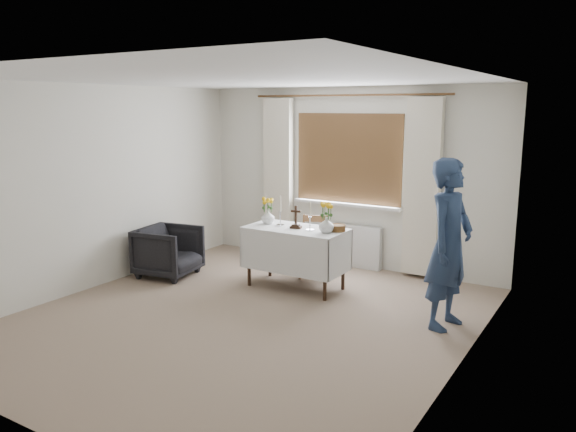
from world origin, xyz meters
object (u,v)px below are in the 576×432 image
object	(u,v)px
flower_vase_left	(268,217)
wooden_cross	(296,217)
altar_table	(296,258)
person	(449,244)
wooden_chair	(314,247)
flower_vase_right	(326,225)
armchair	(169,251)

from	to	relation	value
flower_vase_left	wooden_cross	bearing A→B (deg)	-6.92
altar_table	person	world-z (taller)	person
altar_table	wooden_chair	bearing A→B (deg)	94.11
person	flower_vase_right	bearing A→B (deg)	90.93
altar_table	wooden_chair	world-z (taller)	wooden_chair
altar_table	flower_vase_left	world-z (taller)	flower_vase_left
person	wooden_cross	xyz separation A→B (m)	(-1.95, 0.26, 0.04)
wooden_chair	person	world-z (taller)	person
wooden_chair	flower_vase_left	world-z (taller)	flower_vase_left
armchair	flower_vase_left	distance (m)	1.45
wooden_cross	flower_vase_left	bearing A→B (deg)	159.53
armchair	flower_vase_right	xyz separation A→B (m)	(2.14, 0.42, 0.52)
armchair	flower_vase_right	world-z (taller)	flower_vase_right
armchair	altar_table	bearing A→B (deg)	-84.21
wooden_chair	wooden_cross	distance (m)	0.74
wooden_chair	wooden_cross	bearing A→B (deg)	-105.89
armchair	wooden_cross	xyz separation A→B (m)	(1.71, 0.44, 0.57)
wooden_cross	armchair	bearing A→B (deg)	-178.96
armchair	person	xyz separation A→B (m)	(3.66, 0.18, 0.53)
flower_vase_left	person	bearing A→B (deg)	-7.50
wooden_cross	flower_vase_left	xyz separation A→B (m)	(-0.45, 0.05, -0.05)
altar_table	flower_vase_left	xyz separation A→B (m)	(-0.44, 0.04, 0.47)
armchair	person	distance (m)	3.70
person	wooden_cross	bearing A→B (deg)	92.19
altar_table	armchair	world-z (taller)	altar_table
altar_table	flower_vase_right	distance (m)	0.65
wooden_cross	wooden_chair	bearing A→B (deg)	81.42
person	armchair	bearing A→B (deg)	102.69
armchair	flower_vase_right	bearing A→B (deg)	-88.11
wooden_cross	flower_vase_right	world-z (taller)	wooden_cross
armchair	flower_vase_left	xyz separation A→B (m)	(1.26, 0.50, 0.52)
person	flower_vase_left	world-z (taller)	person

